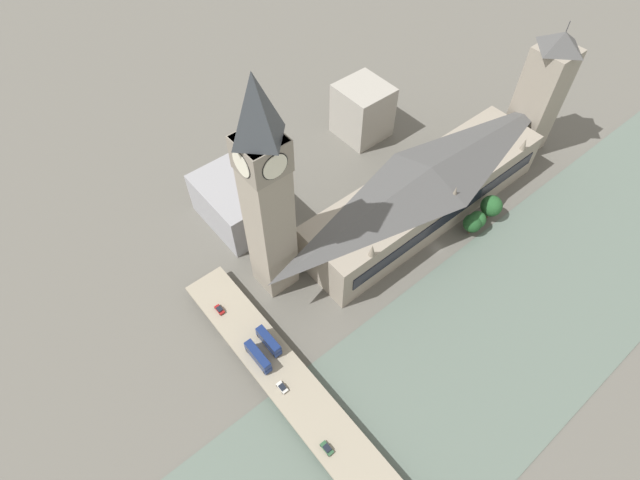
{
  "coord_description": "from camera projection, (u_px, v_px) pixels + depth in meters",
  "views": [
    {
      "loc": [
        -58.41,
        104.4,
        147.32
      ],
      "look_at": [
        20.29,
        39.42,
        16.96
      ],
      "focal_mm": 28.0,
      "sensor_mm": 36.0,
      "label": 1
    }
  ],
  "objects": [
    {
      "name": "double_decker_bus_lead",
      "position": [
        269.0,
        341.0,
        153.37
      ],
      "size": [
        10.33,
        2.61,
        4.75
      ],
      "color": "navy",
      "rests_on": "road_bridge"
    },
    {
      "name": "city_block_west",
      "position": [
        362.0,
        111.0,
        215.72
      ],
      "size": [
        20.76,
        19.94,
        23.95
      ],
      "color": "#A39E93",
      "rests_on": "ground_plane"
    },
    {
      "name": "ground_plane",
      "position": [
        437.0,
        248.0,
        184.74
      ],
      "size": [
        600.0,
        600.0,
        0.0
      ],
      "primitive_type": "plane",
      "color": "#605E56"
    },
    {
      "name": "road_bridge",
      "position": [
        354.0,
        463.0,
        134.87
      ],
      "size": [
        155.42,
        14.02,
        4.8
      ],
      "color": "gray",
      "rests_on": "ground_plane"
    },
    {
      "name": "city_block_center",
      "position": [
        238.0,
        202.0,
        187.07
      ],
      "size": [
        31.37,
        23.64,
        17.87
      ],
      "color": "#939399",
      "rests_on": "ground_plane"
    },
    {
      "name": "car_northbound_tail",
      "position": [
        282.0,
        387.0,
        146.3
      ],
      "size": [
        3.82,
        1.89,
        1.25
      ],
      "color": "silver",
      "rests_on": "road_bridge"
    },
    {
      "name": "tree_embankment_near",
      "position": [
        472.0,
        223.0,
        184.81
      ],
      "size": [
        6.95,
        6.95,
        9.11
      ],
      "color": "brown",
      "rests_on": "ground_plane"
    },
    {
      "name": "river_water",
      "position": [
        519.0,
        315.0,
        167.11
      ],
      "size": [
        61.71,
        360.0,
        0.3
      ],
      "primitive_type": "cube",
      "color": "slate",
      "rests_on": "ground_plane"
    },
    {
      "name": "parliament_hall",
      "position": [
        426.0,
        192.0,
        185.71
      ],
      "size": [
        25.71,
        103.93,
        24.57
      ],
      "color": "gray",
      "rests_on": "ground_plane"
    },
    {
      "name": "tree_embankment_far",
      "position": [
        477.0,
        220.0,
        185.68
      ],
      "size": [
        6.41,
        6.41,
        9.04
      ],
      "color": "brown",
      "rests_on": "ground_plane"
    },
    {
      "name": "clock_tower",
      "position": [
        266.0,
        192.0,
        141.74
      ],
      "size": [
        12.87,
        12.87,
        83.17
      ],
      "color": "gray",
      "rests_on": "ground_plane"
    },
    {
      "name": "tree_embankment_mid",
      "position": [
        491.0,
        206.0,
        188.5
      ],
      "size": [
        8.15,
        8.15,
        10.94
      ],
      "color": "brown",
      "rests_on": "ground_plane"
    },
    {
      "name": "victoria_tower",
      "position": [
        540.0,
        94.0,
        199.39
      ],
      "size": [
        14.57,
        14.57,
        56.75
      ],
      "color": "gray",
      "rests_on": "ground_plane"
    },
    {
      "name": "car_northbound_mid",
      "position": [
        220.0,
        310.0,
        162.37
      ],
      "size": [
        3.86,
        1.84,
        1.38
      ],
      "color": "maroon",
      "rests_on": "road_bridge"
    },
    {
      "name": "double_decker_bus_mid",
      "position": [
        258.0,
        356.0,
        150.03
      ],
      "size": [
        10.93,
        2.58,
        5.07
      ],
      "color": "navy",
      "rests_on": "road_bridge"
    },
    {
      "name": "car_northbound_lead",
      "position": [
        327.0,
        448.0,
        135.68
      ],
      "size": [
        4.04,
        1.9,
        1.36
      ],
      "color": "#2D5638",
      "rests_on": "road_bridge"
    }
  ]
}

